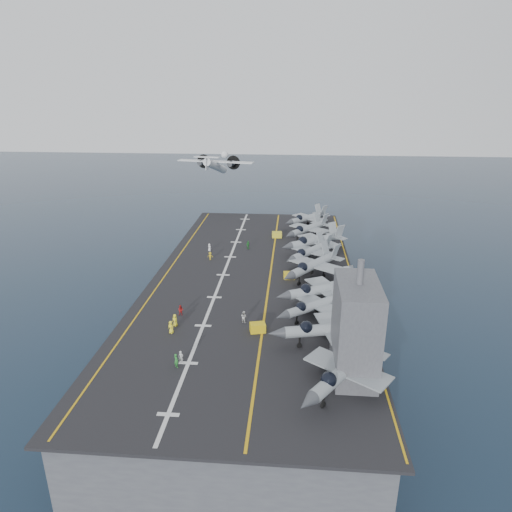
# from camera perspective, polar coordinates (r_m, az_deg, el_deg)

# --- Properties ---
(ground) EXTENTS (500.00, 500.00, 0.00)m
(ground) POSITION_cam_1_polar(r_m,az_deg,el_deg) (91.37, -0.21, -8.55)
(ground) COLOR #142135
(ground) RESTS_ON ground
(hull) EXTENTS (36.00, 90.00, 10.00)m
(hull) POSITION_cam_1_polar(r_m,az_deg,el_deg) (89.08, -0.21, -5.72)
(hull) COLOR #56595E
(hull) RESTS_ON ground
(flight_deck) EXTENTS (38.00, 92.00, 0.40)m
(flight_deck) POSITION_cam_1_polar(r_m,az_deg,el_deg) (86.94, -0.22, -2.64)
(flight_deck) COLOR black
(flight_deck) RESTS_ON hull
(foul_line) EXTENTS (0.35, 90.00, 0.02)m
(foul_line) POSITION_cam_1_polar(r_m,az_deg,el_deg) (86.67, 1.76, -2.57)
(foul_line) COLOR gold
(foul_line) RESTS_ON flight_deck
(landing_centerline) EXTENTS (0.50, 90.00, 0.02)m
(landing_centerline) POSITION_cam_1_polar(r_m,az_deg,el_deg) (87.54, -4.14, -2.37)
(landing_centerline) COLOR silver
(landing_centerline) RESTS_ON flight_deck
(deck_edge_port) EXTENTS (0.25, 90.00, 0.02)m
(deck_edge_port) POSITION_cam_1_polar(r_m,az_deg,el_deg) (89.83, -11.09, -2.11)
(deck_edge_port) COLOR gold
(deck_edge_port) RESTS_ON flight_deck
(deck_edge_stbd) EXTENTS (0.25, 90.00, 0.02)m
(deck_edge_stbd) POSITION_cam_1_polar(r_m,az_deg,el_deg) (87.34, 11.98, -2.84)
(deck_edge_stbd) COLOR gold
(deck_edge_stbd) RESTS_ON flight_deck
(island_superstructure) EXTENTS (5.00, 10.00, 15.00)m
(island_superstructure) POSITION_cam_1_polar(r_m,az_deg,el_deg) (56.78, 12.45, -7.58)
(island_superstructure) COLOR #56595E
(island_superstructure) RESTS_ON flight_deck
(fighter_jet_0) EXTENTS (17.43, 18.63, 5.39)m
(fighter_jet_0) POSITION_cam_1_polar(r_m,az_deg,el_deg) (55.78, 10.96, -13.75)
(fighter_jet_0) COLOR gray
(fighter_jet_0) RESTS_ON flight_deck
(fighter_jet_1) EXTENTS (17.10, 13.29, 5.28)m
(fighter_jet_1) POSITION_cam_1_polar(r_m,az_deg,el_deg) (64.04, 9.24, -8.91)
(fighter_jet_1) COLOR #A2A8B2
(fighter_jet_1) RESTS_ON flight_deck
(fighter_jet_2) EXTENTS (16.03, 15.31, 4.65)m
(fighter_jet_2) POSITION_cam_1_polar(r_m,az_deg,el_deg) (71.11, 7.51, -6.01)
(fighter_jet_2) COLOR #8F959D
(fighter_jet_2) RESTS_ON flight_deck
(fighter_jet_3) EXTENTS (17.98, 15.72, 5.24)m
(fighter_jet_3) POSITION_cam_1_polar(r_m,az_deg,el_deg) (76.07, 8.44, -4.01)
(fighter_jet_3) COLOR #959EA5
(fighter_jet_3) RESTS_ON flight_deck
(fighter_jet_4) EXTENTS (17.93, 19.09, 5.52)m
(fighter_jet_4) POSITION_cam_1_polar(r_m,az_deg,el_deg) (85.67, 7.18, -1.02)
(fighter_jet_4) COLOR #9299A3
(fighter_jet_4) RESTS_ON flight_deck
(fighter_jet_5) EXTENTS (16.18, 17.28, 5.00)m
(fighter_jet_5) POSITION_cam_1_polar(r_m,az_deg,el_deg) (93.58, 6.81, 0.67)
(fighter_jet_5) COLOR gray
(fighter_jet_5) RESTS_ON flight_deck
(fighter_jet_6) EXTENTS (19.07, 18.02, 5.52)m
(fighter_jet_6) POSITION_cam_1_polar(r_m,az_deg,el_deg) (99.56, 7.47, 2.00)
(fighter_jet_6) COLOR #90999F
(fighter_jet_6) RESTS_ON flight_deck
(fighter_jet_7) EXTENTS (16.81, 17.79, 5.15)m
(fighter_jet_7) POSITION_cam_1_polar(r_m,az_deg,el_deg) (108.73, 6.50, 3.50)
(fighter_jet_7) COLOR #9CA5AC
(fighter_jet_7) RESTS_ON flight_deck
(fighter_jet_8) EXTENTS (16.72, 16.86, 4.95)m
(fighter_jet_8) POSITION_cam_1_polar(r_m,az_deg,el_deg) (118.38, 6.47, 4.83)
(fighter_jet_8) COLOR #8F969F
(fighter_jet_8) RESTS_ON flight_deck
(tow_cart_a) EXTENTS (2.51, 1.94, 1.34)m
(tow_cart_a) POSITION_cam_1_polar(r_m,az_deg,el_deg) (67.47, 0.21, -8.93)
(tow_cart_a) COLOR gold
(tow_cart_a) RESTS_ON flight_deck
(tow_cart_b) EXTENTS (2.23, 1.58, 1.26)m
(tow_cart_b) POSITION_cam_1_polar(r_m,az_deg,el_deg) (85.77, 4.18, -2.42)
(tow_cart_b) COLOR gold
(tow_cart_b) RESTS_ON flight_deck
(tow_cart_c) EXTENTS (2.42, 1.69, 1.38)m
(tow_cart_c) POSITION_cam_1_polar(r_m,az_deg,el_deg) (109.36, 2.63, 2.68)
(tow_cart_c) COLOR gold
(tow_cart_c) RESTS_ON flight_deck
(crew_0) EXTENTS (1.37, 1.21, 1.91)m
(crew_0) POSITION_cam_1_polar(r_m,az_deg,el_deg) (69.92, -10.09, -7.90)
(crew_0) COLOR yellow
(crew_0) RESTS_ON flight_deck
(crew_1) EXTENTS (1.17, 0.86, 1.81)m
(crew_1) POSITION_cam_1_polar(r_m,az_deg,el_deg) (61.03, -9.38, -12.40)
(crew_1) COLOR silver
(crew_1) RESTS_ON flight_deck
(crew_2) EXTENTS (1.10, 0.78, 1.73)m
(crew_2) POSITION_cam_1_polar(r_m,az_deg,el_deg) (72.89, -9.38, -6.71)
(crew_2) COLOR #B21919
(crew_2) RESTS_ON flight_deck
(crew_3) EXTENTS (1.03, 0.70, 1.70)m
(crew_3) POSITION_cam_1_polar(r_m,az_deg,el_deg) (95.19, -5.74, -0.00)
(crew_3) COLOR yellow
(crew_3) RESTS_ON flight_deck
(crew_4) EXTENTS (1.24, 1.33, 1.84)m
(crew_4) POSITION_cam_1_polar(r_m,az_deg,el_deg) (101.40, -1.01, 1.42)
(crew_4) COLOR #268C33
(crew_4) RESTS_ON flight_deck
(crew_5) EXTENTS (1.22, 1.21, 1.72)m
(crew_5) POSITION_cam_1_polar(r_m,az_deg,el_deg) (100.36, -5.84, 1.08)
(crew_5) COLOR white
(crew_5) RESTS_ON flight_deck
(crew_6) EXTENTS (1.38, 1.34, 1.93)m
(crew_6) POSITION_cam_1_polar(r_m,az_deg,el_deg) (60.41, -9.94, -12.74)
(crew_6) COLOR #298631
(crew_6) RESTS_ON flight_deck
(crew_7) EXTENTS (1.37, 1.26, 1.90)m
(crew_7) POSITION_cam_1_polar(r_m,az_deg,el_deg) (69.88, -1.54, -7.59)
(crew_7) COLOR silver
(crew_7) RESTS_ON flight_deck
(transport_plane) EXTENTS (25.32, 19.52, 5.40)m
(transport_plane) POSITION_cam_1_polar(r_m,az_deg,el_deg) (136.59, -5.07, 11.13)
(transport_plane) COLOR white
(crew_8) EXTENTS (1.37, 1.21, 1.91)m
(crew_8) POSITION_cam_1_polar(r_m,az_deg,el_deg) (68.14, -10.59, -8.73)
(crew_8) COLOR yellow
(crew_8) RESTS_ON flight_deck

